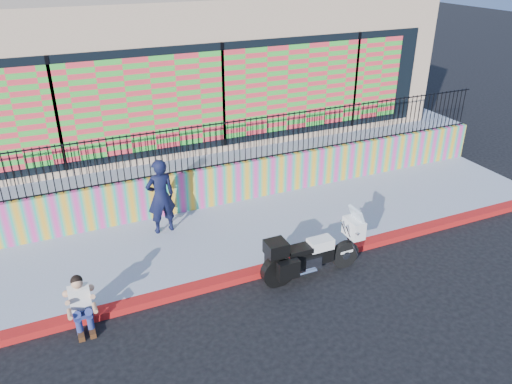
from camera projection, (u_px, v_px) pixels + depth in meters
ground at (292, 266)px, 11.18m from camera, size 90.00×90.00×0.00m
red_curb at (292, 263)px, 11.15m from camera, size 16.00×0.30×0.15m
sidewalk at (261, 229)px, 12.50m from camera, size 16.00×3.00×0.15m
mural_wall at (237, 182)px, 13.54m from camera, size 16.00×0.20×1.10m
metal_fence at (236, 142)px, 13.03m from camera, size 15.80×0.04×1.20m
elevated_platform at (183, 128)px, 17.75m from camera, size 16.00×10.00×1.25m
storefront_building at (180, 54)px, 16.41m from camera, size 14.00×8.06×4.00m
police_motorcycle at (311, 252)px, 10.59m from camera, size 2.30×0.76×1.43m
police_officer at (161, 196)px, 11.86m from camera, size 0.72×0.50×1.89m
seated_man at (82, 308)px, 9.18m from camera, size 0.54×0.71×1.06m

